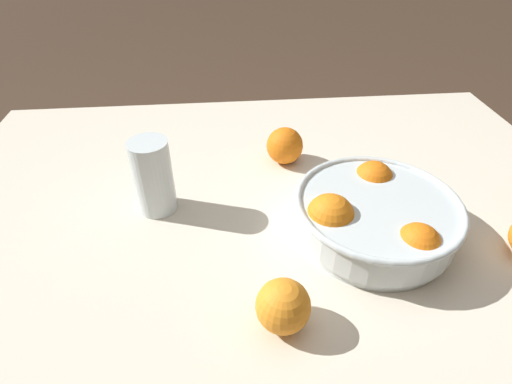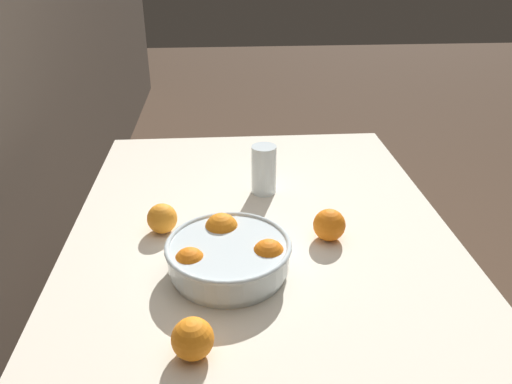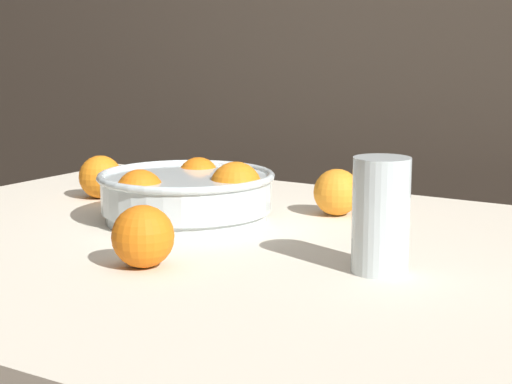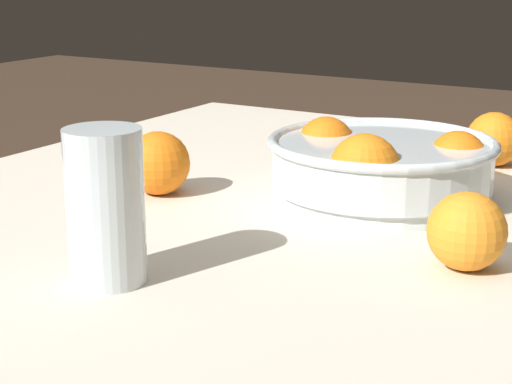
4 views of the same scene
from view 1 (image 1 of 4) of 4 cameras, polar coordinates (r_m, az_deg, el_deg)
name	(u,v)px [view 1 (image 1 of 4)]	position (r m, az deg, el deg)	size (l,w,h in m)	color
dining_table	(270,236)	(0.82, 1.97, -6.36)	(1.33, 0.98, 0.75)	beige
fruit_bowl	(374,216)	(0.71, 16.46, -3.27)	(0.28, 0.28, 0.10)	silver
juice_glass	(154,180)	(0.76, -14.39, 1.74)	(0.07, 0.07, 0.15)	#F4A314
orange_loose_near_bowl	(285,146)	(0.89, 4.12, 6.62)	(0.08, 0.08, 0.08)	orange
orange_loose_aside	(283,306)	(0.57, 3.89, -15.93)	(0.08, 0.08, 0.08)	orange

